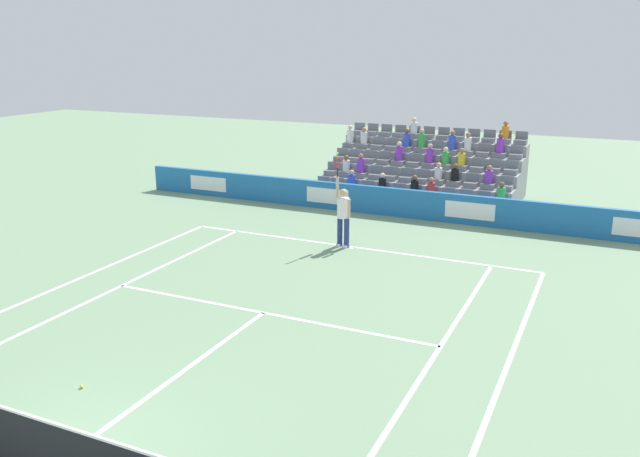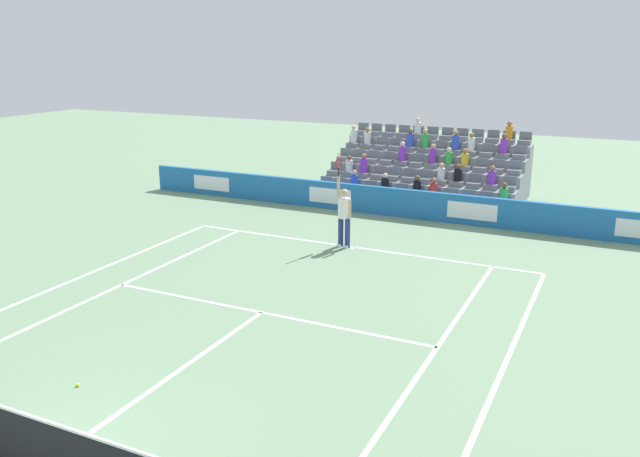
{
  "view_description": "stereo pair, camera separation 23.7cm",
  "coord_description": "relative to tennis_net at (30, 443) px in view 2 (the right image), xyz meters",
  "views": [
    {
      "loc": [
        -6.96,
        5.57,
        5.93
      ],
      "look_at": [
        0.15,
        -9.82,
        1.1
      ],
      "focal_mm": 36.66,
      "sensor_mm": 36.0,
      "label": 1
    },
    {
      "loc": [
        -7.17,
        5.47,
        5.93
      ],
      "look_at": [
        0.15,
        -9.82,
        1.1
      ],
      "focal_mm": 36.66,
      "sensor_mm": 36.0,
      "label": 2
    }
  ],
  "objects": [
    {
      "name": "line_singles_sideline_right",
      "position": [
        -4.12,
        -5.95,
        -0.49
      ],
      "size": [
        0.1,
        11.89,
        0.01
      ],
      "primitive_type": "cube",
      "color": "white",
      "rests_on": "ground"
    },
    {
      "name": "line_centre_service",
      "position": [
        0.0,
        -3.2,
        -0.49
      ],
      "size": [
        0.1,
        6.4,
        0.01
      ],
      "primitive_type": "cube",
      "color": "white",
      "rests_on": "ground"
    },
    {
      "name": "line_baseline",
      "position": [
        0.0,
        -11.89,
        -0.49
      ],
      "size": [
        10.97,
        0.1,
        0.01
      ],
      "primitive_type": "cube",
      "color": "white",
      "rests_on": "ground"
    },
    {
      "name": "line_centre_mark",
      "position": [
        0.0,
        -11.79,
        -0.49
      ],
      "size": [
        0.1,
        0.2,
        0.01
      ],
      "primitive_type": "cube",
      "color": "white",
      "rests_on": "ground"
    },
    {
      "name": "sponsor_barrier",
      "position": [
        0.0,
        -15.92,
        0.01
      ],
      "size": [
        20.97,
        0.22,
        1.01
      ],
      "color": "#1E66AD",
      "rests_on": "ground"
    },
    {
      "name": "line_doubles_sideline_left",
      "position": [
        5.49,
        -5.95,
        -0.49
      ],
      "size": [
        0.1,
        11.89,
        0.01
      ],
      "primitive_type": "cube",
      "color": "white",
      "rests_on": "ground"
    },
    {
      "name": "line_doubles_sideline_right",
      "position": [
        -5.49,
        -5.95,
        -0.49
      ],
      "size": [
        0.1,
        11.89,
        0.01
      ],
      "primitive_type": "cube",
      "color": "white",
      "rests_on": "ground"
    },
    {
      "name": "loose_tennis_ball",
      "position": [
        1.27,
        -2.09,
        -0.46
      ],
      "size": [
        0.07,
        0.07,
        0.07
      ],
      "primitive_type": "sphere",
      "color": "#D1E533",
      "rests_on": "ground"
    },
    {
      "name": "stadium_stand",
      "position": [
        -0.0,
        -19.48,
        0.33
      ],
      "size": [
        7.44,
        4.75,
        2.99
      ],
      "color": "gray",
      "rests_on": "ground"
    },
    {
      "name": "tennis_net",
      "position": [
        0.0,
        0.0,
        0.0
      ],
      "size": [
        11.97,
        0.1,
        1.07
      ],
      "color": "#33383D",
      "rests_on": "ground"
    },
    {
      "name": "tennis_player",
      "position": [
        0.31,
        -11.82,
        0.5
      ],
      "size": [
        0.52,
        0.39,
        2.85
      ],
      "color": "navy",
      "rests_on": "ground"
    },
    {
      "name": "line_singles_sideline_left",
      "position": [
        4.12,
        -5.95,
        -0.49
      ],
      "size": [
        0.1,
        11.89,
        0.01
      ],
      "primitive_type": "cube",
      "color": "white",
      "rests_on": "ground"
    },
    {
      "name": "line_service",
      "position": [
        0.0,
        -6.4,
        -0.49
      ],
      "size": [
        8.23,
        0.1,
        0.01
      ],
      "primitive_type": "cube",
      "color": "white",
      "rests_on": "ground"
    }
  ]
}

